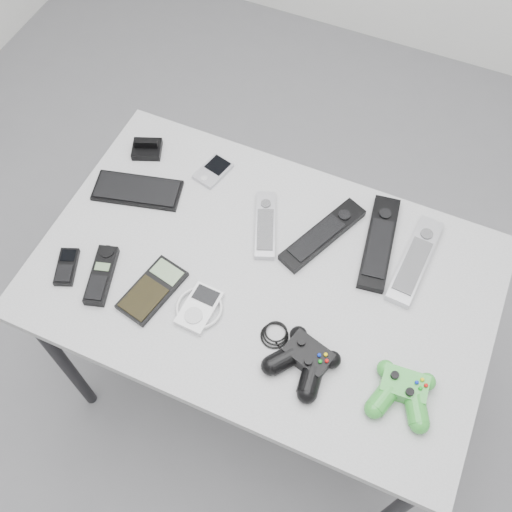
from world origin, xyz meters
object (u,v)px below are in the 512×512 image
at_px(remote_silver_b, 415,260).
at_px(controller_green, 403,391).
at_px(remote_black_a, 323,234).
at_px(controller_black, 304,360).
at_px(mp3_player, 199,308).
at_px(pda_keyboard, 137,190).
at_px(pda, 213,171).
at_px(desk, 264,287).
at_px(calculator, 152,290).
at_px(remote_black_b, 379,242).
at_px(remote_silver_a, 265,225).
at_px(mobile_phone, 67,267).
at_px(cordless_handset, 101,275).

xyz_separation_m(remote_silver_b, controller_green, (0.06, -0.32, 0.01)).
distance_m(remote_black_a, controller_green, 0.42).
bearing_deg(controller_black, mp3_player, -169.70).
xyz_separation_m(pda_keyboard, pda, (0.15, 0.13, 0.00)).
relative_size(desk, pda, 11.09).
bearing_deg(pda, desk, -29.13).
height_order(desk, controller_green, controller_green).
height_order(remote_black_a, calculator, remote_black_a).
bearing_deg(remote_black_b, pda_keyboard, -179.53).
bearing_deg(pda_keyboard, controller_green, -31.74).
relative_size(remote_silver_a, remote_black_a, 0.77).
distance_m(mp3_player, controller_green, 0.48).
xyz_separation_m(remote_black_b, mp3_player, (-0.32, -0.33, -0.00)).
bearing_deg(pda, mobile_phone, -101.82).
distance_m(remote_black_b, cordless_handset, 0.66).
bearing_deg(calculator, controller_green, 11.36).
height_order(remote_silver_a, controller_black, controller_black).
height_order(pda, remote_silver_a, remote_silver_a).
distance_m(pda_keyboard, controller_black, 0.61).
relative_size(remote_silver_a, mobile_phone, 1.96).
height_order(pda, remote_silver_b, remote_silver_b).
relative_size(controller_black, controller_green, 1.63).
xyz_separation_m(pda_keyboard, cordless_handset, (0.05, -0.25, 0.01)).
relative_size(cordless_handset, mp3_player, 1.33).
distance_m(cordless_handset, controller_green, 0.72).
relative_size(pda_keyboard, controller_green, 1.54).
bearing_deg(pda_keyboard, remote_black_b, -5.45).
height_order(remote_silver_a, remote_black_a, remote_black_a).
distance_m(calculator, mp3_player, 0.12).
relative_size(remote_silver_b, mobile_phone, 2.57).
bearing_deg(desk, cordless_handset, -155.08).
distance_m(calculator, controller_green, 0.60).
distance_m(desk, remote_black_b, 0.30).
height_order(desk, remote_black_b, remote_black_b).
relative_size(pda_keyboard, controller_black, 0.94).
relative_size(remote_silver_b, controller_black, 1.06).
bearing_deg(remote_black_b, mobile_phone, -159.56).
relative_size(remote_silver_a, controller_black, 0.81).
bearing_deg(pda_keyboard, controller_black, -39.27).
bearing_deg(pda, remote_silver_b, 8.57).
height_order(calculator, controller_green, controller_green).
bearing_deg(remote_black_b, remote_silver_b, -16.70).
bearing_deg(remote_black_b, calculator, -151.23).
xyz_separation_m(pda, remote_black_a, (0.33, -0.07, 0.00)).
relative_size(mobile_phone, controller_black, 0.41).
bearing_deg(mp3_player, remote_black_b, 48.54).
height_order(desk, remote_silver_b, remote_silver_b).
distance_m(mobile_phone, mp3_player, 0.34).
bearing_deg(cordless_handset, calculator, -9.97).
distance_m(desk, calculator, 0.27).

